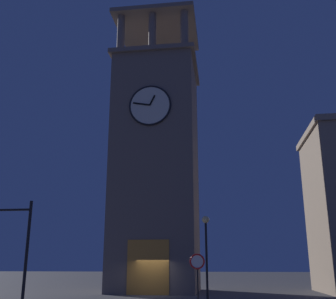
% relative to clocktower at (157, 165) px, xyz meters
% --- Properties ---
extents(ground_plane, '(200.00, 200.00, 0.00)m').
position_rel_clocktower_xyz_m(ground_plane, '(-0.37, 4.61, -10.71)').
color(ground_plane, '#424247').
extents(clocktower, '(7.59, 8.03, 26.76)m').
position_rel_clocktower_xyz_m(clocktower, '(0.00, 0.00, 0.00)').
color(clocktower, '#75665B').
rests_on(clocktower, ground_plane).
extents(traffic_signal_near, '(2.95, 0.41, 5.37)m').
position_rel_clocktower_xyz_m(traffic_signal_near, '(5.14, 14.89, -7.18)').
color(traffic_signal_near, black).
rests_on(traffic_signal_near, ground_plane).
extents(street_lamp, '(0.44, 0.44, 5.06)m').
position_rel_clocktower_xyz_m(street_lamp, '(-4.63, 9.53, -7.17)').
color(street_lamp, black).
rests_on(street_lamp, ground_plane).
extents(no_horn_sign, '(0.78, 0.14, 2.71)m').
position_rel_clocktower_xyz_m(no_horn_sign, '(-4.31, 13.41, -8.59)').
color(no_horn_sign, black).
rests_on(no_horn_sign, ground_plane).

